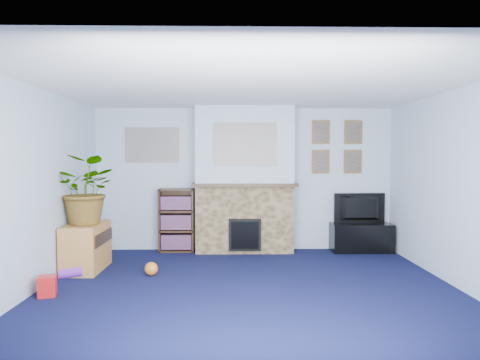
{
  "coord_description": "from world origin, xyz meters",
  "views": [
    {
      "loc": [
        -0.21,
        -5.01,
        1.57
      ],
      "look_at": [
        -0.09,
        0.94,
        1.26
      ],
      "focal_mm": 32.0,
      "sensor_mm": 36.0,
      "label": 1
    }
  ],
  "objects_px": {
    "tv_stand": "(361,238)",
    "bookshelf": "(177,221)",
    "sideboard": "(86,245)",
    "television": "(361,208)"
  },
  "relations": [
    {
      "from": "television",
      "to": "sideboard",
      "type": "height_order",
      "value": "television"
    },
    {
      "from": "tv_stand",
      "to": "bookshelf",
      "type": "xyz_separation_m",
      "value": [
        -3.08,
        0.08,
        0.28
      ]
    },
    {
      "from": "television",
      "to": "sideboard",
      "type": "bearing_deg",
      "value": 12.09
    },
    {
      "from": "bookshelf",
      "to": "sideboard",
      "type": "distance_m",
      "value": 1.62
    },
    {
      "from": "tv_stand",
      "to": "television",
      "type": "relative_size",
      "value": 1.14
    },
    {
      "from": "television",
      "to": "sideboard",
      "type": "xyz_separation_m",
      "value": [
        -4.19,
        -1.12,
        -0.37
      ]
    },
    {
      "from": "television",
      "to": "sideboard",
      "type": "distance_m",
      "value": 4.35
    },
    {
      "from": "tv_stand",
      "to": "sideboard",
      "type": "xyz_separation_m",
      "value": [
        -4.19,
        -1.1,
        0.12
      ]
    },
    {
      "from": "sideboard",
      "to": "television",
      "type": "bearing_deg",
      "value": 14.96
    },
    {
      "from": "television",
      "to": "bookshelf",
      "type": "bearing_deg",
      "value": -3.92
    }
  ]
}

